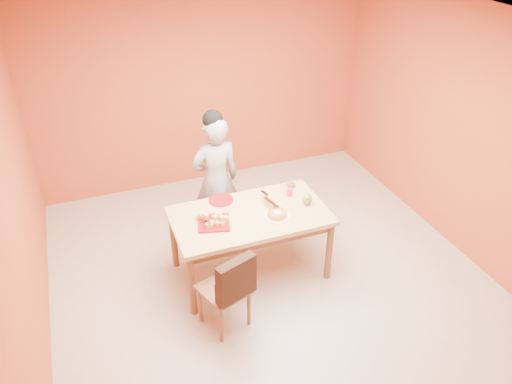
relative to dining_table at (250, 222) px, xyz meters
name	(u,v)px	position (x,y,z in m)	size (l,w,h in m)	color
floor	(275,285)	(0.16, -0.31, -0.67)	(5.00, 5.00, 0.00)	beige
ceiling	(281,26)	(0.16, -0.31, 2.03)	(5.00, 5.00, 0.00)	silver
wall_back	(203,87)	(0.16, 2.19, 0.68)	(4.50, 4.50, 0.00)	#C14C2C
wall_left	(14,227)	(-2.09, -0.31, 0.68)	(5.00, 5.00, 0.00)	#C14C2C
wall_right	(473,138)	(2.41, -0.31, 0.68)	(5.00, 5.00, 0.00)	#C14C2C
dining_table	(250,222)	(0.00, 0.00, 0.00)	(1.60, 0.90, 0.76)	#D6BF70
dining_chair	(224,288)	(-0.49, -0.65, -0.20)	(0.53, 0.59, 0.89)	brown
pastry_pile	(214,218)	(-0.39, -0.03, 0.16)	(0.28, 0.28, 0.09)	#DDAF5E
person	(216,180)	(-0.13, 0.76, 0.11)	(0.56, 0.37, 1.55)	gray
pastry_platter	(214,223)	(-0.39, -0.03, 0.10)	(0.31, 0.31, 0.02)	maroon
red_dinner_plate	(221,200)	(-0.20, 0.35, 0.10)	(0.26, 0.26, 0.02)	maroon
white_cake_plate	(277,216)	(0.24, -0.14, 0.10)	(0.27, 0.27, 0.01)	white
sponge_cake	(277,214)	(0.24, -0.14, 0.13)	(0.20, 0.20, 0.04)	gold
cake_server	(271,202)	(0.25, 0.04, 0.16)	(0.05, 0.25, 0.01)	silver
egg_ornament	(307,199)	(0.62, -0.05, 0.16)	(0.11, 0.09, 0.13)	olive
magenta_glass	(290,192)	(0.53, 0.18, 0.14)	(0.06, 0.06, 0.09)	#CE1E62
checker_tin	(291,185)	(0.62, 0.35, 0.11)	(0.10, 0.10, 0.03)	#3C1C10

